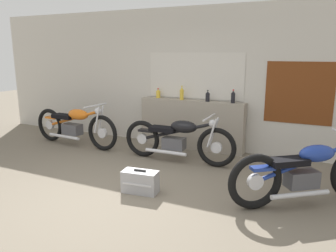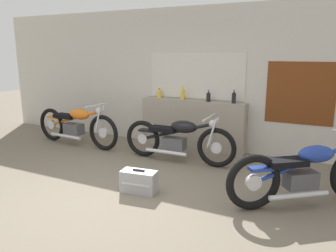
% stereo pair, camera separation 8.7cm
% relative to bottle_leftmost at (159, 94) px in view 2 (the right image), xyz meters
% --- Properties ---
extents(ground_plane, '(24.00, 24.00, 0.00)m').
position_rel_bottle_leftmost_xyz_m(ground_plane, '(0.66, -2.85, -1.08)').
color(ground_plane, '#706656').
extents(wall_back, '(10.00, 0.07, 2.80)m').
position_rel_bottle_leftmost_xyz_m(wall_back, '(0.68, 0.15, 0.32)').
color(wall_back, beige).
rests_on(wall_back, ground_plane).
extents(sill_counter, '(2.16, 0.28, 0.99)m').
position_rel_bottle_leftmost_xyz_m(sill_counter, '(0.77, -0.03, -0.58)').
color(sill_counter, gray).
rests_on(sill_counter, ground_plane).
extents(bottle_leftmost, '(0.09, 0.09, 0.20)m').
position_rel_bottle_leftmost_xyz_m(bottle_leftmost, '(0.00, 0.00, 0.00)').
color(bottle_leftmost, gold).
rests_on(bottle_leftmost, sill_counter).
extents(bottle_left_center, '(0.08, 0.08, 0.28)m').
position_rel_bottle_leftmost_xyz_m(bottle_left_center, '(0.56, -0.05, 0.04)').
color(bottle_left_center, gold).
rests_on(bottle_left_center, sill_counter).
extents(bottle_center, '(0.08, 0.08, 0.22)m').
position_rel_bottle_leftmost_xyz_m(bottle_center, '(1.11, -0.06, 0.01)').
color(bottle_center, black).
rests_on(bottle_center, sill_counter).
extents(bottle_right_center, '(0.08, 0.08, 0.26)m').
position_rel_bottle_leftmost_xyz_m(bottle_right_center, '(1.60, -0.05, 0.03)').
color(bottle_right_center, black).
rests_on(bottle_right_center, sill_counter).
extents(motorcycle_blue, '(1.76, 1.41, 0.90)m').
position_rel_bottle_leftmost_xyz_m(motorcycle_blue, '(3.03, -1.74, -0.65)').
color(motorcycle_blue, black).
rests_on(motorcycle_blue, ground_plane).
extents(motorcycle_orange, '(2.22, 0.64, 0.91)m').
position_rel_bottle_leftmost_xyz_m(motorcycle_orange, '(-1.51, -0.89, -0.64)').
color(motorcycle_orange, black).
rests_on(motorcycle_orange, ground_plane).
extents(motorcycle_black, '(2.12, 0.64, 0.87)m').
position_rel_bottle_leftmost_xyz_m(motorcycle_black, '(0.85, -0.92, -0.66)').
color(motorcycle_black, black).
rests_on(motorcycle_black, ground_plane).
extents(hard_case_silver, '(0.52, 0.29, 0.34)m').
position_rel_bottle_leftmost_xyz_m(hard_case_silver, '(0.93, -2.37, -0.92)').
color(hard_case_silver, '#9E9EA3').
rests_on(hard_case_silver, ground_plane).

